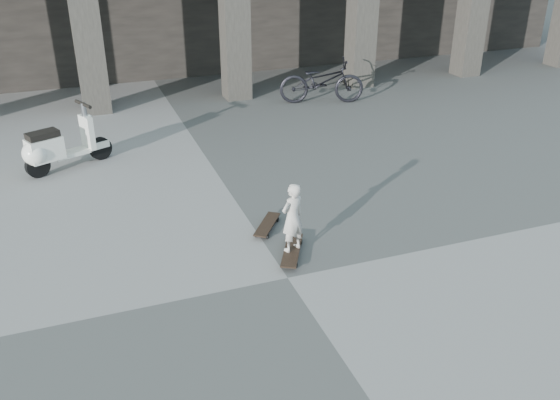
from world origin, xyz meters
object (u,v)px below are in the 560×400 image
object	(u,v)px
bicycle	(322,81)
child	(292,218)
longboard	(292,250)
skateboard_spare	(267,225)
scooter	(53,148)

from	to	relation	value
bicycle	child	bearing A→B (deg)	170.27
child	longboard	bearing A→B (deg)	22.39
longboard	skateboard_spare	bearing A→B (deg)	33.32
skateboard_spare	scooter	bearing A→B (deg)	76.58
longboard	child	distance (m)	0.53
skateboard_spare	child	bearing A→B (deg)	-138.66
skateboard_spare	bicycle	distance (m)	6.89
longboard	child	bearing A→B (deg)	-17.28
scooter	child	bearing A→B (deg)	-78.43
child	scooter	distance (m)	5.33
skateboard_spare	child	world-z (taller)	child
skateboard_spare	child	distance (m)	1.01
skateboard_spare	child	xyz separation A→B (m)	(0.08, -0.85, 0.53)
skateboard_spare	scooter	world-z (taller)	scooter
child	bicycle	world-z (taller)	bicycle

